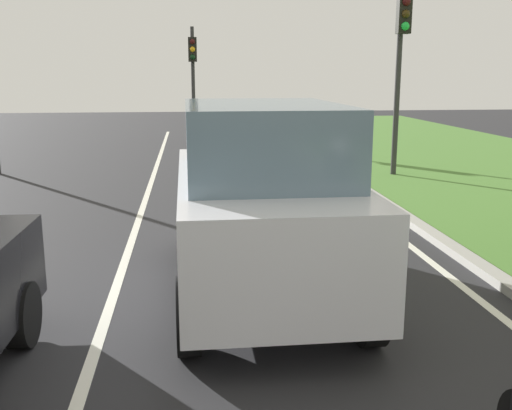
# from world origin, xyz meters

# --- Properties ---
(ground_plane) EXTENTS (60.00, 60.00, 0.00)m
(ground_plane) POSITION_xyz_m (0.00, 14.00, 0.00)
(ground_plane) COLOR #262628
(lane_line_center) EXTENTS (0.12, 32.00, 0.01)m
(lane_line_center) POSITION_xyz_m (-0.70, 14.00, 0.00)
(lane_line_center) COLOR silver
(lane_line_center) RESTS_ON ground
(lane_line_right_edge) EXTENTS (0.12, 32.00, 0.01)m
(lane_line_right_edge) POSITION_xyz_m (3.60, 14.00, 0.00)
(lane_line_right_edge) COLOR silver
(lane_line_right_edge) RESTS_ON ground
(curb_right) EXTENTS (0.24, 48.00, 0.12)m
(curb_right) POSITION_xyz_m (4.10, 14.00, 0.06)
(curb_right) COLOR #9E9B93
(curb_right) RESTS_ON ground
(car_suv_ahead) EXTENTS (2.00, 4.51, 2.28)m
(car_suv_ahead) POSITION_xyz_m (1.07, 9.51, 1.17)
(car_suv_ahead) COLOR silver
(car_suv_ahead) RESTS_ON ground
(traffic_light_near_right) EXTENTS (0.32, 0.50, 4.66)m
(traffic_light_near_right) POSITION_xyz_m (5.45, 17.29, 3.16)
(traffic_light_near_right) COLOR #2D2D2D
(traffic_light_near_right) RESTS_ON ground
(traffic_light_far_median) EXTENTS (0.32, 0.50, 4.31)m
(traffic_light_far_median) POSITION_xyz_m (0.45, 26.14, 2.84)
(traffic_light_far_median) COLOR #2D2D2D
(traffic_light_far_median) RESTS_ON ground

